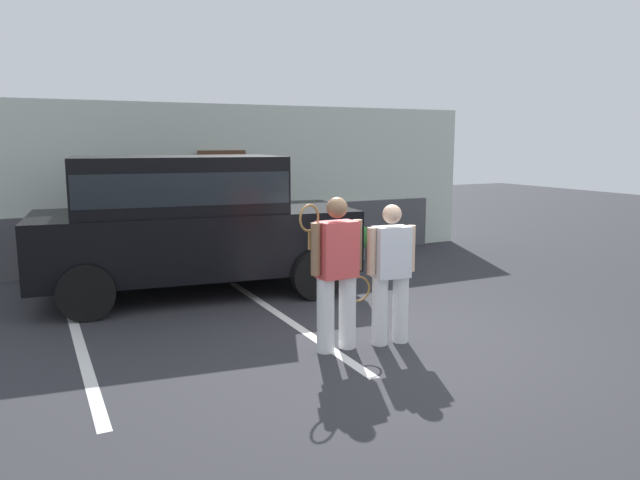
{
  "coord_description": "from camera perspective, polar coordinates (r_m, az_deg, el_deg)",
  "views": [
    {
      "loc": [
        -3.71,
        -5.38,
        2.25
      ],
      "look_at": [
        -0.47,
        1.2,
        1.05
      ],
      "focal_mm": 33.63,
      "sensor_mm": 36.0,
      "label": 1
    }
  ],
  "objects": [
    {
      "name": "house_frontage",
      "position": [
        11.63,
        -7.59,
        4.95
      ],
      "size": [
        9.98,
        0.4,
        2.94
      ],
      "color": "silver",
      "rests_on": "ground_plane"
    },
    {
      "name": "parked_suv",
      "position": [
        9.06,
        -12.36,
        2.08
      ],
      "size": [
        4.79,
        2.58,
        2.05
      ],
      "rotation": [
        0.0,
        0.0,
        -0.11
      ],
      "color": "black",
      "rests_on": "ground_plane"
    },
    {
      "name": "ground_plane",
      "position": [
        6.91,
        8.04,
        -9.8
      ],
      "size": [
        40.0,
        40.0,
        0.0
      ],
      "primitive_type": "plane",
      "color": "#2D2D33"
    },
    {
      "name": "parking_stripe_1",
      "position": [
        7.79,
        -3.3,
        -7.48
      ],
      "size": [
        0.12,
        4.4,
        0.01
      ],
      "primitive_type": "cube",
      "color": "silver",
      "rests_on": "ground_plane"
    },
    {
      "name": "tennis_player_woman",
      "position": [
        6.72,
        6.71,
        -3.11
      ],
      "size": [
        0.85,
        0.28,
        1.58
      ],
      "rotation": [
        0.0,
        0.0,
        3.05
      ],
      "color": "white",
      "rests_on": "ground_plane"
    },
    {
      "name": "parking_stripe_0",
      "position": [
        7.25,
        -21.83,
        -9.46
      ],
      "size": [
        0.12,
        4.4,
        0.01
      ],
      "primitive_type": "cube",
      "color": "silver",
      "rests_on": "ground_plane"
    },
    {
      "name": "tennis_player_man",
      "position": [
        6.45,
        1.56,
        -2.99
      ],
      "size": [
        0.76,
        0.28,
        1.68
      ],
      "rotation": [
        0.0,
        0.0,
        3.2
      ],
      "color": "white",
      "rests_on": "ground_plane"
    },
    {
      "name": "potted_plant_by_porch",
      "position": [
        11.61,
        3.44,
        0.08
      ],
      "size": [
        0.54,
        0.54,
        0.71
      ],
      "color": "gray",
      "rests_on": "ground_plane"
    }
  ]
}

